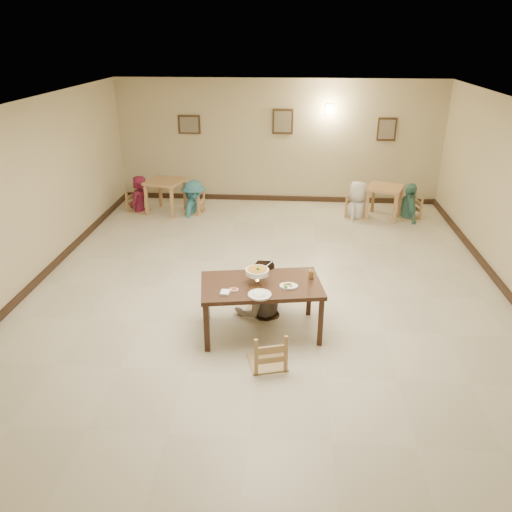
# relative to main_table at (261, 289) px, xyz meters

# --- Properties ---
(floor) EXTENTS (10.00, 10.00, 0.00)m
(floor) POSITION_rel_main_table_xyz_m (0.01, 1.23, -0.70)
(floor) COLOR beige
(floor) RESTS_ON ground
(ceiling) EXTENTS (10.00, 10.00, 0.00)m
(ceiling) POSITION_rel_main_table_xyz_m (0.01, 1.23, 2.30)
(ceiling) COLOR white
(ceiling) RESTS_ON wall_back
(wall_back) EXTENTS (10.00, 0.00, 10.00)m
(wall_back) POSITION_rel_main_table_xyz_m (0.01, 6.23, 0.80)
(wall_back) COLOR beige
(wall_back) RESTS_ON floor
(wall_front) EXTENTS (10.00, 0.00, 10.00)m
(wall_front) POSITION_rel_main_table_xyz_m (0.01, -3.77, 0.80)
(wall_front) COLOR beige
(wall_front) RESTS_ON floor
(wall_left) EXTENTS (0.00, 10.00, 10.00)m
(wall_left) POSITION_rel_main_table_xyz_m (-3.99, 1.23, 0.80)
(wall_left) COLOR beige
(wall_left) RESTS_ON floor
(baseboard_back) EXTENTS (8.00, 0.06, 0.12)m
(baseboard_back) POSITION_rel_main_table_xyz_m (0.01, 6.20, -0.64)
(baseboard_back) COLOR #2F1F14
(baseboard_back) RESTS_ON floor
(baseboard_left) EXTENTS (0.06, 10.00, 0.12)m
(baseboard_left) POSITION_rel_main_table_xyz_m (-3.96, 1.23, -0.64)
(baseboard_left) COLOR #2F1F14
(baseboard_left) RESTS_ON floor
(baseboard_right) EXTENTS (0.06, 10.00, 0.12)m
(baseboard_right) POSITION_rel_main_table_xyz_m (3.98, 1.23, -0.64)
(baseboard_right) COLOR #2F1F14
(baseboard_right) RESTS_ON floor
(picture_a) EXTENTS (0.55, 0.04, 0.45)m
(picture_a) POSITION_rel_main_table_xyz_m (-2.19, 6.19, 1.20)
(picture_a) COLOR #3A2714
(picture_a) RESTS_ON wall_back
(picture_b) EXTENTS (0.50, 0.04, 0.60)m
(picture_b) POSITION_rel_main_table_xyz_m (0.11, 6.19, 1.30)
(picture_b) COLOR #3A2714
(picture_b) RESTS_ON wall_back
(picture_c) EXTENTS (0.45, 0.04, 0.55)m
(picture_c) POSITION_rel_main_table_xyz_m (2.61, 6.19, 1.15)
(picture_c) COLOR #3A2714
(picture_c) RESTS_ON wall_back
(wall_sconce) EXTENTS (0.16, 0.05, 0.22)m
(wall_sconce) POSITION_rel_main_table_xyz_m (1.21, 6.19, 1.60)
(wall_sconce) COLOR #FFD88C
(wall_sconce) RESTS_ON wall_back
(main_table) EXTENTS (1.81, 1.21, 0.78)m
(main_table) POSITION_rel_main_table_xyz_m (0.00, 0.00, 0.00)
(main_table) COLOR #3A2113
(main_table) RESTS_ON floor
(chair_far) EXTENTS (0.42, 0.42, 0.90)m
(chair_far) POSITION_rel_main_table_xyz_m (-0.04, 0.68, -0.25)
(chair_far) COLOR tan
(chair_far) RESTS_ON floor
(chair_near) EXTENTS (0.47, 0.47, 0.99)m
(chair_near) POSITION_rel_main_table_xyz_m (0.13, -0.76, -0.21)
(chair_near) COLOR tan
(chair_near) RESTS_ON floor
(main_diner) EXTENTS (1.01, 0.89, 1.75)m
(main_diner) POSITION_rel_main_table_xyz_m (-0.04, 0.56, 0.17)
(main_diner) COLOR gray
(main_diner) RESTS_ON floor
(curry_warmer) EXTENTS (0.36, 0.33, 0.29)m
(curry_warmer) POSITION_rel_main_table_xyz_m (-0.06, 0.02, 0.25)
(curry_warmer) COLOR silver
(curry_warmer) RESTS_ON main_table
(rice_plate_far) EXTENTS (0.27, 0.27, 0.06)m
(rice_plate_far) POSITION_rel_main_table_xyz_m (-0.09, 0.29, 0.09)
(rice_plate_far) COLOR white
(rice_plate_far) RESTS_ON main_table
(rice_plate_near) EXTENTS (0.31, 0.31, 0.07)m
(rice_plate_near) POSITION_rel_main_table_xyz_m (0.00, -0.35, 0.10)
(rice_plate_near) COLOR white
(rice_plate_near) RESTS_ON main_table
(fried_plate) EXTENTS (0.26, 0.26, 0.06)m
(fried_plate) POSITION_rel_main_table_xyz_m (0.38, -0.07, 0.10)
(fried_plate) COLOR white
(fried_plate) RESTS_ON main_table
(chili_dish) EXTENTS (0.11, 0.11, 0.02)m
(chili_dish) POSITION_rel_main_table_xyz_m (-0.35, -0.23, 0.09)
(chili_dish) COLOR white
(chili_dish) RESTS_ON main_table
(napkin_cutlery) EXTENTS (0.15, 0.23, 0.03)m
(napkin_cutlery) POSITION_rel_main_table_xyz_m (-0.46, -0.32, 0.09)
(napkin_cutlery) COLOR white
(napkin_cutlery) RESTS_ON main_table
(drink_glass) EXTENTS (0.08, 0.08, 0.15)m
(drink_glass) POSITION_rel_main_table_xyz_m (0.69, 0.21, 0.15)
(drink_glass) COLOR white
(drink_glass) RESTS_ON main_table
(bg_table_left) EXTENTS (0.96, 0.96, 0.79)m
(bg_table_left) POSITION_rel_main_table_xyz_m (-2.62, 5.08, -0.05)
(bg_table_left) COLOR tan
(bg_table_left) RESTS_ON floor
(bg_table_right) EXTENTS (0.97, 0.97, 0.75)m
(bg_table_right) POSITION_rel_main_table_xyz_m (2.52, 5.08, -0.09)
(bg_table_right) COLOR tan
(bg_table_right) RESTS_ON floor
(bg_chair_ll) EXTENTS (0.45, 0.45, 0.97)m
(bg_chair_ll) POSITION_rel_main_table_xyz_m (-3.29, 5.09, -0.22)
(bg_chair_ll) COLOR tan
(bg_chair_ll) RESTS_ON floor
(bg_chair_lr) EXTENTS (0.42, 0.42, 0.89)m
(bg_chair_lr) POSITION_rel_main_table_xyz_m (-1.94, 5.06, -0.26)
(bg_chair_lr) COLOR tan
(bg_chair_lr) RESTS_ON floor
(bg_chair_rl) EXTENTS (0.47, 0.47, 1.01)m
(bg_chair_rl) POSITION_rel_main_table_xyz_m (1.92, 5.11, -0.20)
(bg_chair_rl) COLOR tan
(bg_chair_rl) RESTS_ON floor
(bg_chair_rr) EXTENTS (0.46, 0.46, 0.98)m
(bg_chair_rr) POSITION_rel_main_table_xyz_m (3.12, 5.13, -0.21)
(bg_chair_rr) COLOR tan
(bg_chair_rr) RESTS_ON floor
(bg_diner_a) EXTENTS (0.53, 0.71, 1.76)m
(bg_diner_a) POSITION_rel_main_table_xyz_m (-3.29, 5.09, 0.18)
(bg_diner_a) COLOR maroon
(bg_diner_a) RESTS_ON floor
(bg_diner_b) EXTENTS (0.63, 1.05, 1.60)m
(bg_diner_b) POSITION_rel_main_table_xyz_m (-1.94, 5.06, 0.10)
(bg_diner_b) COLOR teal
(bg_diner_b) RESTS_ON floor
(bg_diner_c) EXTENTS (0.85, 0.98, 1.70)m
(bg_diner_c) POSITION_rel_main_table_xyz_m (1.92, 5.11, 0.15)
(bg_diner_c) COLOR silver
(bg_diner_c) RESTS_ON floor
(bg_diner_d) EXTENTS (0.51, 1.00, 1.64)m
(bg_diner_d) POSITION_rel_main_table_xyz_m (3.12, 5.13, 0.12)
(bg_diner_d) COLOR #539888
(bg_diner_d) RESTS_ON floor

